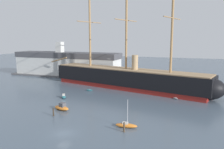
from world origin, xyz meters
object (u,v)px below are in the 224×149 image
at_px(mooring_piling_nearest, 53,112).
at_px(dockside_warehouse_left, 67,64).
at_px(dinghy_alongside_bow, 89,90).
at_px(dinghy_far_left, 75,79).
at_px(motorboat_far_right, 206,90).
at_px(tall_ship, 126,78).
at_px(dinghy_alongside_stern, 176,98).
at_px(sailboat_foreground_right, 126,125).
at_px(seagull_in_flight, 109,59).
at_px(motorboat_foreground_left, 62,107).
at_px(mooring_piling_left_pair, 124,127).
at_px(motorboat_mid_left, 64,97).

xyz_separation_m(mooring_piling_nearest, dockside_warehouse_left, (-30.00, 54.73, 5.08)).
relative_size(dinghy_alongside_bow, dinghy_far_left, 0.99).
bearing_deg(motorboat_far_right, tall_ship, -168.46).
xyz_separation_m(dinghy_alongside_stern, dockside_warehouse_left, (-56.73, 27.05, 5.82)).
bearing_deg(sailboat_foreground_right, dinghy_alongside_stern, 75.10).
distance_m(dinghy_far_left, motorboat_far_right, 56.92).
relative_size(mooring_piling_nearest, seagull_in_flight, 1.42).
bearing_deg(mooring_piling_nearest, motorboat_foreground_left, 99.19).
height_order(sailboat_foreground_right, mooring_piling_nearest, sailboat_foreground_right).
relative_size(tall_ship, mooring_piling_left_pair, 35.98).
relative_size(sailboat_foreground_right, dinghy_alongside_stern, 2.96).
bearing_deg(motorboat_foreground_left, motorboat_mid_left, 120.37).
xyz_separation_m(tall_ship, motorboat_mid_left, (-14.33, -21.41, -3.56)).
relative_size(dinghy_alongside_stern, mooring_piling_nearest, 1.07).
relative_size(sailboat_foreground_right, motorboat_mid_left, 1.83).
bearing_deg(dinghy_alongside_stern, dinghy_alongside_bow, 178.67).
bearing_deg(dinghy_far_left, dinghy_alongside_stern, -21.62).
relative_size(motorboat_foreground_left, seagull_in_flight, 3.76).
xyz_separation_m(motorboat_mid_left, motorboat_far_right, (43.42, 27.35, 0.04)).
distance_m(tall_ship, sailboat_foreground_right, 40.26).
height_order(dinghy_alongside_bow, dinghy_alongside_stern, dinghy_alongside_bow).
distance_m(dinghy_far_left, mooring_piling_left_pair, 64.04).
relative_size(sailboat_foreground_right, dinghy_far_left, 2.46).
relative_size(sailboat_foreground_right, dockside_warehouse_left, 0.10).
height_order(motorboat_foreground_left, mooring_piling_nearest, motorboat_foreground_left).
xyz_separation_m(sailboat_foreground_right, motorboat_mid_left, (-26.53, 16.80, -0.05)).
distance_m(mooring_piling_left_pair, dockside_warehouse_left, 76.42).
bearing_deg(mooring_piling_nearest, dinghy_alongside_bow, 98.37).
distance_m(tall_ship, dinghy_alongside_stern, 22.40).
xyz_separation_m(tall_ship, mooring_piling_nearest, (-6.97, -37.54, -3.06)).
relative_size(dockside_warehouse_left, seagull_in_flight, 43.55).
xyz_separation_m(dinghy_far_left, dockside_warehouse_left, (-9.22, 8.21, 5.78)).
height_order(motorboat_far_right, mooring_piling_nearest, mooring_piling_nearest).
distance_m(tall_ship, dinghy_alongside_bow, 14.90).
relative_size(dinghy_alongside_bow, mooring_piling_nearest, 1.28).
bearing_deg(motorboat_mid_left, motorboat_foreground_left, -59.63).
xyz_separation_m(sailboat_foreground_right, dinghy_alongside_stern, (7.54, 28.35, -0.28)).
bearing_deg(dinghy_alongside_bow, tall_ship, 39.33).
xyz_separation_m(sailboat_foreground_right, dinghy_far_left, (-39.96, 47.18, -0.25)).
height_order(mooring_piling_nearest, dockside_warehouse_left, dockside_warehouse_left).
bearing_deg(seagull_in_flight, motorboat_far_right, 53.98).
bearing_deg(motorboat_far_right, dinghy_far_left, 176.95).
height_order(motorboat_mid_left, mooring_piling_left_pair, mooring_piling_left_pair).
distance_m(dinghy_alongside_bow, dockside_warehouse_left, 37.33).
relative_size(tall_ship, dinghy_alongside_bow, 30.39).
xyz_separation_m(mooring_piling_left_pair, dockside_warehouse_left, (-49.53, 57.98, 5.00)).
xyz_separation_m(motorboat_far_right, mooring_piling_nearest, (-36.06, -43.48, 0.47)).
bearing_deg(sailboat_foreground_right, seagull_in_flight, 128.39).
height_order(motorboat_foreground_left, mooring_piling_left_pair, mooring_piling_left_pair).
relative_size(tall_ship, dinghy_alongside_stern, 36.16).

